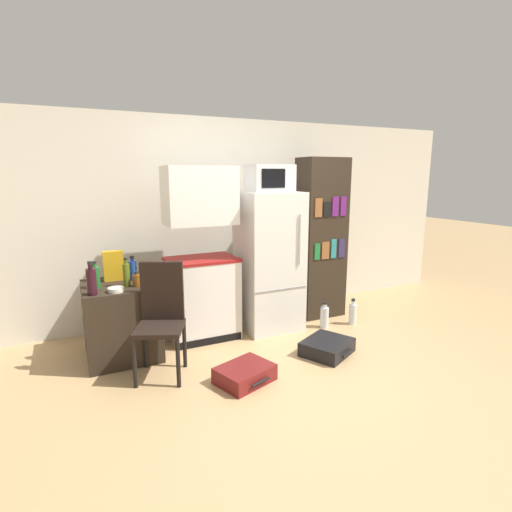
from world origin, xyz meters
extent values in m
plane|color=tan|center=(0.00, 0.00, 0.00)|extent=(24.00, 24.00, 0.00)
cube|color=silver|center=(0.20, 2.00, 1.22)|extent=(6.40, 0.10, 2.44)
cube|color=#2D2319|center=(-1.45, 1.24, 0.37)|extent=(0.68, 0.72, 0.73)
cube|color=white|center=(-0.58, 1.35, 0.43)|extent=(0.73, 0.50, 0.86)
cube|color=maroon|center=(-0.58, 1.35, 0.88)|extent=(0.74, 0.51, 0.03)
cube|color=white|center=(-0.58, 1.35, 1.56)|extent=(0.73, 0.43, 0.60)
cube|color=black|center=(-0.58, 1.09, 0.04)|extent=(0.70, 0.01, 0.08)
cube|color=silver|center=(0.21, 1.30, 0.79)|extent=(0.66, 0.61, 1.58)
cube|color=gray|center=(0.21, 0.99, 0.54)|extent=(0.63, 0.01, 0.01)
cylinder|color=silver|center=(0.42, 0.98, 1.08)|extent=(0.02, 0.02, 0.55)
cube|color=silver|center=(0.21, 1.30, 1.73)|extent=(0.48, 0.35, 0.29)
cube|color=black|center=(0.17, 1.12, 1.73)|extent=(0.28, 0.01, 0.20)
cube|color=#2D2319|center=(1.00, 1.41, 0.99)|extent=(0.57, 0.38, 1.97)
cube|color=#1E7033|center=(0.82, 1.22, 0.87)|extent=(0.07, 0.01, 0.20)
cube|color=brown|center=(0.94, 1.22, 0.87)|extent=(0.10, 0.01, 0.21)
cube|color=teal|center=(1.06, 1.22, 0.89)|extent=(0.07, 0.01, 0.23)
cube|color=#332856|center=(1.17, 1.22, 0.88)|extent=(0.09, 0.01, 0.23)
cube|color=brown|center=(0.82, 1.22, 1.39)|extent=(0.10, 0.01, 0.22)
cube|color=black|center=(0.94, 1.22, 1.37)|extent=(0.10, 0.01, 0.17)
cube|color=#661E75|center=(1.06, 1.22, 1.40)|extent=(0.08, 0.01, 0.23)
cube|color=#661E75|center=(1.17, 1.22, 1.40)|extent=(0.08, 0.01, 0.23)
cylinder|color=#1E47A3|center=(-1.29, 1.37, 0.83)|extent=(0.08, 0.08, 0.19)
cylinder|color=#1E47A3|center=(-1.29, 1.37, 0.94)|extent=(0.04, 0.04, 0.03)
cylinder|color=black|center=(-1.29, 1.37, 0.96)|extent=(0.04, 0.04, 0.02)
cylinder|color=#566619|center=(-1.39, 1.13, 0.84)|extent=(0.06, 0.06, 0.22)
cylinder|color=#566619|center=(-1.39, 1.13, 0.97)|extent=(0.03, 0.03, 0.04)
cylinder|color=black|center=(-1.39, 1.13, 1.00)|extent=(0.03, 0.03, 0.02)
cylinder|color=black|center=(-1.70, 0.98, 0.85)|extent=(0.08, 0.08, 0.23)
cylinder|color=black|center=(-1.70, 0.98, 0.99)|extent=(0.04, 0.04, 0.04)
cylinder|color=black|center=(-1.70, 0.98, 1.02)|extent=(0.04, 0.04, 0.02)
cylinder|color=brown|center=(-1.30, 1.09, 0.79)|extent=(0.08, 0.08, 0.11)
cylinder|color=brown|center=(-1.30, 1.09, 0.85)|extent=(0.03, 0.03, 0.02)
cylinder|color=black|center=(-1.30, 1.09, 0.87)|extent=(0.04, 0.04, 0.01)
cylinder|color=white|center=(-1.65, 1.49, 0.80)|extent=(0.09, 0.09, 0.13)
cylinder|color=white|center=(-1.65, 1.49, 0.88)|extent=(0.04, 0.04, 0.02)
cylinder|color=black|center=(-1.65, 1.49, 0.90)|extent=(0.05, 0.05, 0.01)
cylinder|color=#1E6028|center=(-1.66, 1.19, 0.83)|extent=(0.09, 0.09, 0.20)
cylinder|color=#1E6028|center=(-1.66, 1.19, 0.95)|extent=(0.04, 0.04, 0.04)
cylinder|color=black|center=(-1.66, 1.19, 0.98)|extent=(0.05, 0.05, 0.02)
cylinder|color=silver|center=(-1.50, 0.99, 0.75)|extent=(0.14, 0.14, 0.04)
cube|color=gold|center=(-1.47, 1.41, 0.88)|extent=(0.19, 0.07, 0.30)
cylinder|color=black|center=(-1.44, 0.54, 0.22)|extent=(0.04, 0.04, 0.44)
cylinder|color=black|center=(-1.11, 0.40, 0.22)|extent=(0.04, 0.04, 0.44)
cylinder|color=black|center=(-1.29, 0.88, 0.22)|extent=(0.04, 0.04, 0.44)
cylinder|color=black|center=(-0.96, 0.73, 0.22)|extent=(0.04, 0.04, 0.44)
cube|color=black|center=(-1.20, 0.64, 0.46)|extent=(0.53, 0.53, 0.04)
cube|color=black|center=(-1.13, 0.80, 0.74)|extent=(0.37, 0.20, 0.54)
cube|color=black|center=(0.41, 0.39, 0.07)|extent=(0.61, 0.58, 0.14)
cylinder|color=black|center=(0.51, 0.19, 0.07)|extent=(0.20, 0.11, 0.02)
cube|color=maroon|center=(-0.56, 0.24, 0.07)|extent=(0.55, 0.49, 0.14)
cylinder|color=black|center=(-0.50, 0.05, 0.07)|extent=(0.20, 0.09, 0.02)
cylinder|color=silver|center=(1.16, 0.93, 0.12)|extent=(0.09, 0.09, 0.25)
cylinder|color=silver|center=(1.16, 0.93, 0.27)|extent=(0.04, 0.04, 0.04)
cylinder|color=black|center=(1.16, 0.93, 0.31)|extent=(0.05, 0.05, 0.03)
cylinder|color=silver|center=(0.79, 0.99, 0.12)|extent=(0.10, 0.10, 0.24)
cylinder|color=silver|center=(0.79, 0.99, 0.26)|extent=(0.04, 0.04, 0.04)
cylinder|color=black|center=(0.79, 0.99, 0.30)|extent=(0.05, 0.05, 0.02)
camera|label=1|loc=(-1.84, -2.69, 1.77)|focal=28.00mm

